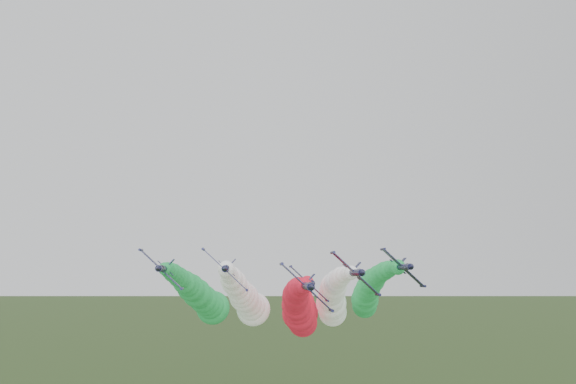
# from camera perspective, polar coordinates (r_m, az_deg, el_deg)

# --- Properties ---
(jet_lead) EXTENTS (11.86, 60.43, 15.04)m
(jet_lead) POSITION_cam_1_polar(r_m,az_deg,el_deg) (109.04, 1.13, -11.94)
(jet_lead) COLOR black
(jet_lead) RESTS_ON ground
(jet_inner_left) EXTENTS (12.63, 61.20, 15.81)m
(jet_inner_left) POSITION_cam_1_polar(r_m,az_deg,el_deg) (120.31, -4.35, -10.73)
(jet_inner_left) COLOR black
(jet_inner_left) RESTS_ON ground
(jet_inner_right) EXTENTS (11.96, 60.53, 15.14)m
(jet_inner_right) POSITION_cam_1_polar(r_m,az_deg,el_deg) (116.82, 4.55, -10.89)
(jet_inner_right) COLOR black
(jet_inner_right) RESTS_ON ground
(jet_outer_left) EXTENTS (12.72, 61.29, 15.90)m
(jet_outer_left) POSITION_cam_1_polar(r_m,az_deg,el_deg) (125.65, -8.80, -10.52)
(jet_outer_left) COLOR black
(jet_outer_left) RESTS_ON ground
(jet_outer_right) EXTENTS (11.79, 60.36, 14.98)m
(jet_outer_right) POSITION_cam_1_polar(r_m,az_deg,el_deg) (127.08, 8.15, -10.12)
(jet_outer_right) COLOR black
(jet_outer_right) RESTS_ON ground
(jet_trail) EXTENTS (12.12, 60.69, 15.30)m
(jet_trail) POSITION_cam_1_polar(r_m,az_deg,el_deg) (135.68, 1.46, -11.34)
(jet_trail) COLOR black
(jet_trail) RESTS_ON ground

